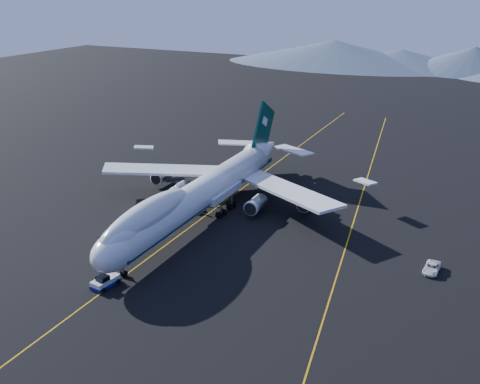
% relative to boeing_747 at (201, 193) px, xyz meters
% --- Properties ---
extents(ground, '(500.00, 500.00, 0.00)m').
position_rel_boeing_747_xyz_m(ground, '(-0.00, -0.03, -5.81)').
color(ground, black).
rests_on(ground, ground).
extents(taxiway_line_main, '(0.25, 220.00, 0.01)m').
position_rel_boeing_747_xyz_m(taxiway_line_main, '(-0.00, -0.03, -5.80)').
color(taxiway_line_main, '#C88F0B').
rests_on(taxiway_line_main, ground).
extents(taxiway_line_side, '(28.08, 198.09, 0.01)m').
position_rel_boeing_747_xyz_m(taxiway_line_side, '(30.00, 9.97, -5.80)').
color(taxiway_line_side, '#C88F0B').
rests_on(taxiway_line_side, ground).
extents(boeing_747, '(59.62, 72.43, 19.37)m').
position_rel_boeing_747_xyz_m(boeing_747, '(0.00, 0.00, 0.00)').
color(boeing_747, silver).
rests_on(boeing_747, ground).
extents(pushback_tug, '(3.30, 5.18, 2.14)m').
position_rel_boeing_747_xyz_m(pushback_tug, '(-0.84, -30.33, -5.14)').
color(pushback_tug, silver).
rests_on(pushback_tug, ground).
extents(service_van, '(2.76, 5.48, 1.49)m').
position_rel_boeing_747_xyz_m(service_van, '(47.26, -1.60, -5.07)').
color(service_van, silver).
rests_on(service_van, ground).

